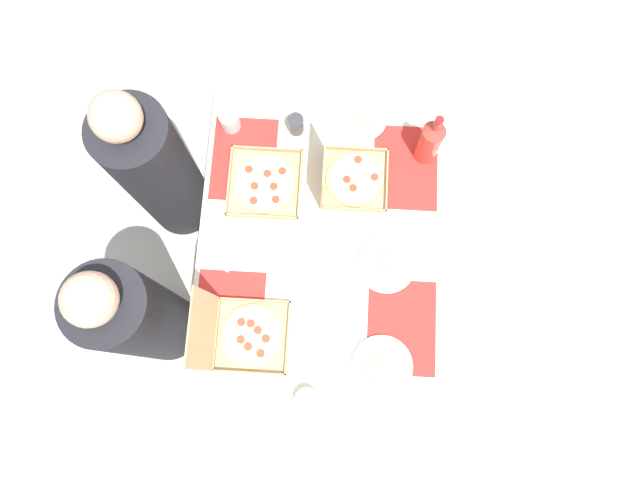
{
  "coord_description": "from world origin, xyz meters",
  "views": [
    {
      "loc": [
        -0.54,
        -0.03,
        2.96
      ],
      "look_at": [
        0.0,
        0.0,
        0.73
      ],
      "focal_mm": 32.82,
      "sensor_mm": 36.0,
      "label": 1
    }
  ],
  "objects_px": {
    "plate_far_left": "(362,117)",
    "diner_left_seat": "(139,317)",
    "soda_bottle": "(430,141)",
    "diner_right_seat": "(158,171)",
    "pizza_box_corner_right": "(348,176)",
    "pizza_box_corner_left": "(242,335)",
    "plate_near_left": "(387,264)",
    "condiment_bowl": "(307,399)",
    "pizza_box_center": "(265,183)",
    "cup_dark": "(296,124)",
    "plate_near_right": "(381,367)",
    "cup_clear_right": "(230,121)"
  },
  "relations": [
    {
      "from": "plate_far_left",
      "to": "diner_left_seat",
      "type": "bearing_deg",
      "value": 133.99
    },
    {
      "from": "soda_bottle",
      "to": "diner_right_seat",
      "type": "relative_size",
      "value": 0.28
    },
    {
      "from": "pizza_box_corner_right",
      "to": "plate_far_left",
      "type": "relative_size",
      "value": 1.38
    },
    {
      "from": "diner_left_seat",
      "to": "plate_far_left",
      "type": "bearing_deg",
      "value": -46.01
    },
    {
      "from": "pizza_box_corner_right",
      "to": "soda_bottle",
      "type": "relative_size",
      "value": 0.92
    },
    {
      "from": "pizza_box_corner_left",
      "to": "plate_near_left",
      "type": "relative_size",
      "value": 1.38
    },
    {
      "from": "condiment_bowl",
      "to": "plate_far_left",
      "type": "bearing_deg",
      "value": -7.92
    },
    {
      "from": "pizza_box_center",
      "to": "plate_far_left",
      "type": "xyz_separation_m",
      "value": [
        0.31,
        -0.38,
        -0.0
      ]
    },
    {
      "from": "soda_bottle",
      "to": "diner_left_seat",
      "type": "xyz_separation_m",
      "value": [
        -0.71,
        1.14,
        -0.35
      ]
    },
    {
      "from": "pizza_box_corner_right",
      "to": "cup_dark",
      "type": "distance_m",
      "value": 0.3
    },
    {
      "from": "condiment_bowl",
      "to": "pizza_box_corner_left",
      "type": "bearing_deg",
      "value": 49.47
    },
    {
      "from": "plate_near_right",
      "to": "cup_clear_right",
      "type": "distance_m",
      "value": 1.14
    },
    {
      "from": "plate_near_right",
      "to": "soda_bottle",
      "type": "bearing_deg",
      "value": -9.75
    },
    {
      "from": "cup_dark",
      "to": "condiment_bowl",
      "type": "height_order",
      "value": "cup_dark"
    },
    {
      "from": "plate_far_left",
      "to": "soda_bottle",
      "type": "bearing_deg",
      "value": -118.94
    },
    {
      "from": "diner_left_seat",
      "to": "cup_clear_right",
      "type": "bearing_deg",
      "value": -23.71
    },
    {
      "from": "pizza_box_center",
      "to": "plate_near_left",
      "type": "distance_m",
      "value": 0.58
    },
    {
      "from": "diner_right_seat",
      "to": "soda_bottle",
      "type": "bearing_deg",
      "value": -86.86
    },
    {
      "from": "plate_far_left",
      "to": "soda_bottle",
      "type": "distance_m",
      "value": 0.32
    },
    {
      "from": "plate_near_right",
      "to": "pizza_box_center",
      "type": "bearing_deg",
      "value": 35.28
    },
    {
      "from": "pizza_box_corner_right",
      "to": "pizza_box_center",
      "type": "xyz_separation_m",
      "value": [
        -0.04,
        0.33,
        -0.03
      ]
    },
    {
      "from": "plate_near_right",
      "to": "pizza_box_corner_right",
      "type": "bearing_deg",
      "value": 12.37
    },
    {
      "from": "soda_bottle",
      "to": "plate_near_right",
      "type": "bearing_deg",
      "value": 170.25
    },
    {
      "from": "plate_near_left",
      "to": "cup_clear_right",
      "type": "height_order",
      "value": "cup_clear_right"
    },
    {
      "from": "plate_far_left",
      "to": "plate_near_right",
      "type": "height_order",
      "value": "same"
    },
    {
      "from": "pizza_box_corner_left",
      "to": "plate_near_right",
      "type": "distance_m",
      "value": 0.53
    },
    {
      "from": "plate_near_right",
      "to": "soda_bottle",
      "type": "height_order",
      "value": "soda_bottle"
    },
    {
      "from": "pizza_box_center",
      "to": "soda_bottle",
      "type": "height_order",
      "value": "soda_bottle"
    },
    {
      "from": "pizza_box_center",
      "to": "plate_far_left",
      "type": "bearing_deg",
      "value": -50.53
    },
    {
      "from": "pizza_box_corner_left",
      "to": "condiment_bowl",
      "type": "xyz_separation_m",
      "value": [
        -0.22,
        -0.25,
        -0.03
      ]
    },
    {
      "from": "cup_clear_right",
      "to": "diner_left_seat",
      "type": "relative_size",
      "value": 0.08
    },
    {
      "from": "pizza_box_corner_right",
      "to": "pizza_box_corner_left",
      "type": "height_order",
      "value": "pizza_box_corner_left"
    },
    {
      "from": "pizza_box_corner_left",
      "to": "plate_far_left",
      "type": "distance_m",
      "value": 1.01
    },
    {
      "from": "condiment_bowl",
      "to": "diner_right_seat",
      "type": "distance_m",
      "value": 1.2
    },
    {
      "from": "pizza_box_center",
      "to": "pizza_box_corner_left",
      "type": "bearing_deg",
      "value": 176.77
    },
    {
      "from": "plate_near_right",
      "to": "diner_right_seat",
      "type": "distance_m",
      "value": 1.29
    },
    {
      "from": "cup_clear_right",
      "to": "diner_right_seat",
      "type": "distance_m",
      "value": 0.45
    },
    {
      "from": "condiment_bowl",
      "to": "diner_right_seat",
      "type": "bearing_deg",
      "value": 37.94
    },
    {
      "from": "pizza_box_corner_right",
      "to": "diner_left_seat",
      "type": "bearing_deg",
      "value": 124.66
    },
    {
      "from": "plate_far_left",
      "to": "cup_dark",
      "type": "relative_size",
      "value": 2.32
    },
    {
      "from": "plate_near_left",
      "to": "plate_near_right",
      "type": "relative_size",
      "value": 0.99
    },
    {
      "from": "diner_left_seat",
      "to": "diner_right_seat",
      "type": "relative_size",
      "value": 0.99
    },
    {
      "from": "plate_far_left",
      "to": "soda_bottle",
      "type": "height_order",
      "value": "soda_bottle"
    },
    {
      "from": "pizza_box_corner_left",
      "to": "plate_near_left",
      "type": "bearing_deg",
      "value": -60.07
    },
    {
      "from": "pizza_box_center",
      "to": "soda_bottle",
      "type": "xyz_separation_m",
      "value": [
        0.17,
        -0.64,
        0.12
      ]
    },
    {
      "from": "plate_far_left",
      "to": "plate_near_right",
      "type": "xyz_separation_m",
      "value": [
        -1.0,
        -0.11,
        -0.0
      ]
    },
    {
      "from": "pizza_box_corner_right",
      "to": "plate_far_left",
      "type": "distance_m",
      "value": 0.28
    },
    {
      "from": "cup_dark",
      "to": "diner_left_seat",
      "type": "bearing_deg",
      "value": 142.0
    },
    {
      "from": "pizza_box_center",
      "to": "pizza_box_corner_left",
      "type": "distance_m",
      "value": 0.61
    },
    {
      "from": "pizza_box_corner_right",
      "to": "condiment_bowl",
      "type": "xyz_separation_m",
      "value": [
        -0.86,
        0.11,
        -0.02
      ]
    }
  ]
}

